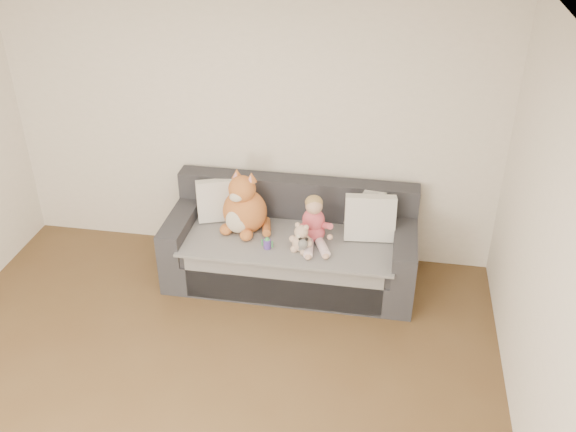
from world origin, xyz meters
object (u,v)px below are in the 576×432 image
object	(u,v)px
sofa	(292,247)
sippy_cup	(267,242)
toddler	(314,224)
teddy_bear	(301,240)
plush_cat	(244,208)

from	to	relation	value
sofa	sippy_cup	xyz separation A→B (m)	(-0.16, -0.30, 0.22)
sofa	toddler	bearing A→B (deg)	-29.43
sofa	teddy_bear	distance (m)	0.41
toddler	teddy_bear	size ratio (longest dim) A/B	1.65
plush_cat	sofa	bearing A→B (deg)	21.86
sofa	plush_cat	size ratio (longest dim) A/B	3.64
teddy_bear	sippy_cup	size ratio (longest dim) A/B	2.33
teddy_bear	toddler	bearing A→B (deg)	81.20
teddy_bear	plush_cat	bearing A→B (deg)	174.38
plush_cat	sippy_cup	size ratio (longest dim) A/B	5.23
sofa	sippy_cup	world-z (taller)	sofa
sofa	plush_cat	world-z (taller)	plush_cat
sippy_cup	plush_cat	bearing A→B (deg)	134.29
plush_cat	sippy_cup	bearing A→B (deg)	-27.90
toddler	teddy_bear	distance (m)	0.20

